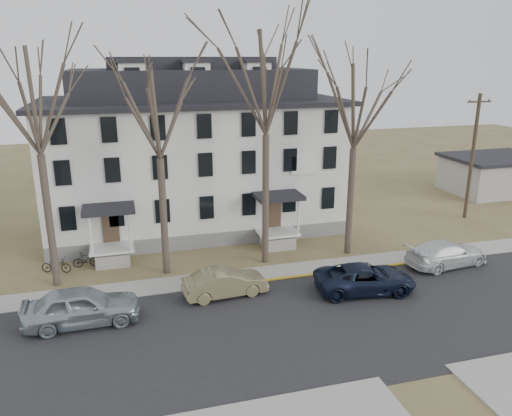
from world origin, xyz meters
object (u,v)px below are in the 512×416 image
object	(u,v)px
tree_mid_right	(356,101)
bicycle_left	(56,266)
utility_pole_far	(472,156)
tree_mid_left	(157,106)
tree_far_left	(33,93)
boarding_house	(193,154)
tree_center	(266,75)
car_silver	(82,307)
car_tan	(225,283)
car_navy	(365,279)
car_white	(447,254)
bicycle_right	(86,260)

from	to	relation	value
tree_mid_right	bicycle_left	world-z (taller)	tree_mid_right
tree_mid_right	utility_pole_far	xyz separation A→B (m)	(12.00, 4.20, -4.70)
tree_mid_left	utility_pole_far	world-z (taller)	tree_mid_left
tree_mid_left	bicycle_left	world-z (taller)	tree_mid_left
tree_far_left	tree_mid_left	world-z (taller)	tree_far_left
tree_mid_right	utility_pole_far	world-z (taller)	tree_mid_right
boarding_house	tree_center	distance (m)	10.39
car_silver	bicycle_left	xyz separation A→B (m)	(-1.79, 6.48, -0.45)
car_tan	car_navy	size ratio (longest dim) A/B	0.83
bicycle_left	car_tan	bearing A→B (deg)	-104.09
car_navy	car_white	bearing A→B (deg)	-66.19
utility_pole_far	bicycle_left	world-z (taller)	utility_pole_far
utility_pole_far	car_navy	distance (m)	17.08
tree_center	tree_mid_right	size ratio (longest dim) A/B	1.15
tree_far_left	tree_mid_left	bearing A→B (deg)	0.00
tree_mid_right	car_navy	world-z (taller)	tree_mid_right
car_white	bicycle_right	distance (m)	21.55
tree_mid_left	tree_mid_right	xyz separation A→B (m)	(11.50, 0.00, 0.00)
tree_far_left	utility_pole_far	size ratio (longest dim) A/B	1.44
car_navy	bicycle_right	xyz separation A→B (m)	(-14.48, 7.35, -0.28)
utility_pole_far	tree_mid_left	bearing A→B (deg)	-169.87
bicycle_right	bicycle_left	bearing A→B (deg)	103.81
tree_mid_left	tree_center	size ratio (longest dim) A/B	0.87
car_white	car_tan	bearing A→B (deg)	84.04
car_tan	car_white	xyz separation A→B (m)	(13.62, 0.34, 0.03)
utility_pole_far	bicycle_left	xyz separation A→B (m)	(-29.67, -2.57, -4.45)
car_tan	bicycle_right	world-z (taller)	car_tan
tree_center	car_white	size ratio (longest dim) A/B	2.83
car_white	utility_pole_far	bearing A→B (deg)	-50.56
tree_center	car_silver	size ratio (longest dim) A/B	2.77
tree_far_left	tree_mid_right	world-z (taller)	tree_far_left
tree_center	car_tan	size ratio (longest dim) A/B	3.33
tree_center	car_navy	bearing A→B (deg)	-53.44
utility_pole_far	bicycle_right	world-z (taller)	utility_pole_far
tree_mid_left	bicycle_right	distance (m)	10.40
boarding_house	bicycle_right	world-z (taller)	boarding_house
boarding_house	tree_far_left	xyz separation A→B (m)	(-9.00, -8.15, 4.96)
car_silver	bicycle_right	size ratio (longest dim) A/B	3.46
tree_far_left	tree_center	world-z (taller)	tree_center
boarding_house	car_tan	distance (m)	12.84
car_silver	bicycle_right	xyz separation A→B (m)	(-0.15, 6.88, -0.44)
tree_center	car_silver	world-z (taller)	tree_center
boarding_house	tree_center	size ratio (longest dim) A/B	1.41
tree_mid_left	car_silver	world-z (taller)	tree_mid_left
tree_far_left	tree_mid_left	size ratio (longest dim) A/B	1.08
tree_far_left	car_tan	xyz separation A→B (m)	(8.68, -3.81, -9.62)
tree_mid_right	car_navy	xyz separation A→B (m)	(-1.55, -5.33, -8.86)
tree_center	tree_mid_left	bearing A→B (deg)	180.00
utility_pole_far	car_silver	xyz separation A→B (m)	(-27.88, -9.06, -4.00)
tree_mid_left	car_tan	size ratio (longest dim) A/B	2.89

